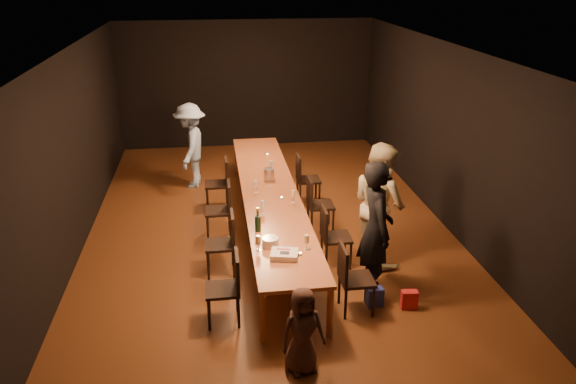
{
  "coord_description": "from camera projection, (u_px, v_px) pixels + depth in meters",
  "views": [
    {
      "loc": [
        -0.87,
        -8.4,
        4.17
      ],
      "look_at": [
        0.2,
        -0.69,
        1.0
      ],
      "focal_mm": 35.0,
      "sensor_mm": 36.0,
      "label": 1
    }
  ],
  "objects": [
    {
      "name": "ground",
      "position": [
        270.0,
        233.0,
        9.39
      ],
      "size": [
        10.0,
        10.0,
        0.0
      ],
      "primitive_type": "plane",
      "color": "#4E2E13",
      "rests_on": "ground"
    },
    {
      "name": "birthday_cake",
      "position": [
        284.0,
        255.0,
        7.04
      ],
      "size": [
        0.39,
        0.34,
        0.08
      ],
      "rotation": [
        0.0,
        0.0,
        -0.22
      ],
      "color": "white",
      "rests_on": "table"
    },
    {
      "name": "gift_bag_red",
      "position": [
        409.0,
        300.0,
        7.29
      ],
      "size": [
        0.22,
        0.13,
        0.25
      ],
      "primitive_type": "cube",
      "rotation": [
        0.0,
        0.0,
        -0.08
      ],
      "color": "red",
      "rests_on": "ground"
    },
    {
      "name": "chair_right_2",
      "position": [
        321.0,
        204.0,
        9.32
      ],
      "size": [
        0.42,
        0.42,
        0.93
      ],
      "primitive_type": null,
      "rotation": [
        0.0,
        0.0,
        -1.57
      ],
      "color": "black",
      "rests_on": "ground"
    },
    {
      "name": "wineglass_3",
      "position": [
        293.0,
        197.0,
        8.63
      ],
      "size": [
        0.06,
        0.06,
        0.21
      ],
      "primitive_type": null,
      "color": "beige",
      "rests_on": "table"
    },
    {
      "name": "chair_right_0",
      "position": [
        357.0,
        279.0,
        7.12
      ],
      "size": [
        0.42,
        0.42,
        0.93
      ],
      "primitive_type": null,
      "rotation": [
        0.0,
        0.0,
        -1.57
      ],
      "color": "black",
      "rests_on": "ground"
    },
    {
      "name": "wineglass_5",
      "position": [
        271.0,
        167.0,
        9.91
      ],
      "size": [
        0.06,
        0.06,
        0.21
      ],
      "primitive_type": null,
      "color": "silver",
      "rests_on": "table"
    },
    {
      "name": "tealight_mid",
      "position": [
        282.0,
        198.0,
        8.8
      ],
      "size": [
        0.05,
        0.05,
        0.03
      ],
      "primitive_type": "cylinder",
      "color": "#B2B7B2",
      "rests_on": "table"
    },
    {
      "name": "champagne_bottle",
      "position": [
        258.0,
        220.0,
        7.68
      ],
      "size": [
        0.11,
        0.11,
        0.35
      ],
      "primitive_type": null,
      "rotation": [
        0.0,
        0.0,
        -0.4
      ],
      "color": "black",
      "rests_on": "table"
    },
    {
      "name": "woman_birthday",
      "position": [
        376.0,
        229.0,
        7.37
      ],
      "size": [
        0.45,
        0.69,
        1.88
      ],
      "primitive_type": "imported",
      "rotation": [
        0.0,
        0.0,
        1.57
      ],
      "color": "black",
      "rests_on": "ground"
    },
    {
      "name": "plate_stack",
      "position": [
        270.0,
        242.0,
        7.31
      ],
      "size": [
        0.23,
        0.23,
        0.12
      ],
      "primitive_type": "cylinder",
      "rotation": [
        0.0,
        0.0,
        -0.09
      ],
      "color": "white",
      "rests_on": "table"
    },
    {
      "name": "ice_bucket",
      "position": [
        269.0,
        174.0,
        9.55
      ],
      "size": [
        0.23,
        0.23,
        0.2
      ],
      "primitive_type": "cylinder",
      "rotation": [
        0.0,
        0.0,
        0.34
      ],
      "color": "#B2B1B6",
      "rests_on": "table"
    },
    {
      "name": "chair_right_3",
      "position": [
        308.0,
        179.0,
        10.43
      ],
      "size": [
        0.42,
        0.42,
        0.93
      ],
      "primitive_type": null,
      "rotation": [
        0.0,
        0.0,
        -1.57
      ],
      "color": "black",
      "rests_on": "ground"
    },
    {
      "name": "chair_left_3",
      "position": [
        216.0,
        184.0,
        10.21
      ],
      "size": [
        0.42,
        0.42,
        0.93
      ],
      "primitive_type": null,
      "rotation": [
        0.0,
        0.0,
        1.57
      ],
      "color": "black",
      "rests_on": "ground"
    },
    {
      "name": "tealight_far",
      "position": [
        267.0,
        155.0,
        10.8
      ],
      "size": [
        0.05,
        0.05,
        0.03
      ],
      "primitive_type": "cylinder",
      "color": "#B2B7B2",
      "rests_on": "table"
    },
    {
      "name": "wineglass_4",
      "position": [
        256.0,
        187.0,
        9.01
      ],
      "size": [
        0.06,
        0.06,
        0.21
      ],
      "primitive_type": null,
      "color": "silver",
      "rests_on": "table"
    },
    {
      "name": "tealight_near",
      "position": [
        300.0,
        254.0,
        7.1
      ],
      "size": [
        0.05,
        0.05,
        0.03
      ],
      "primitive_type": "cylinder",
      "color": "#B2B7B2",
      "rests_on": "table"
    },
    {
      "name": "room_shell",
      "position": [
        269.0,
        111.0,
        8.61
      ],
      "size": [
        6.04,
        10.04,
        3.02
      ],
      "color": "black",
      "rests_on": "ground"
    },
    {
      "name": "chair_left_1",
      "position": [
        220.0,
        244.0,
        8.01
      ],
      "size": [
        0.42,
        0.42,
        0.93
      ],
      "primitive_type": null,
      "rotation": [
        0.0,
        0.0,
        1.57
      ],
      "color": "black",
      "rests_on": "ground"
    },
    {
      "name": "chair_left_0",
      "position": [
        223.0,
        289.0,
        6.91
      ],
      "size": [
        0.42,
        0.42,
        0.93
      ],
      "primitive_type": null,
      "rotation": [
        0.0,
        0.0,
        1.57
      ],
      "color": "black",
      "rests_on": "ground"
    },
    {
      "name": "wineglass_1",
      "position": [
        307.0,
        242.0,
        7.21
      ],
      "size": [
        0.06,
        0.06,
        0.21
      ],
      "primitive_type": null,
      "color": "beige",
      "rests_on": "table"
    },
    {
      "name": "chair_right_1",
      "position": [
        336.0,
        237.0,
        8.22
      ],
      "size": [
        0.42,
        0.42,
        0.93
      ],
      "primitive_type": null,
      "rotation": [
        0.0,
        0.0,
        -1.57
      ],
      "color": "black",
      "rests_on": "ground"
    },
    {
      "name": "woman_tan",
      "position": [
        379.0,
        203.0,
        8.21
      ],
      "size": [
        0.98,
        1.09,
        1.85
      ],
      "primitive_type": "imported",
      "rotation": [
        0.0,
        0.0,
        1.94
      ],
      "color": "beige",
      "rests_on": "ground"
    },
    {
      "name": "wineglass_2",
      "position": [
        263.0,
        207.0,
        8.25
      ],
      "size": [
        0.06,
        0.06,
        0.21
      ],
      "primitive_type": null,
      "color": "silver",
      "rests_on": "table"
    },
    {
      "name": "child",
      "position": [
        303.0,
        331.0,
        6.04
      ],
      "size": [
        0.56,
        0.43,
        1.02
      ],
      "primitive_type": "imported",
      "rotation": [
        0.0,
        0.0,
        0.23
      ],
      "color": "#442D26",
      "rests_on": "ground"
    },
    {
      "name": "table",
      "position": [
        270.0,
        194.0,
        9.13
      ],
      "size": [
        0.9,
        6.0,
        0.75
      ],
      "color": "brown",
      "rests_on": "ground"
    },
    {
      "name": "gift_bag_blue",
      "position": [
        375.0,
        297.0,
        7.34
      ],
      "size": [
        0.22,
        0.15,
        0.26
      ],
      "primitive_type": "cube",
      "rotation": [
        0.0,
        0.0,
        0.07
      ],
      "color": "#273AAD",
      "rests_on": "ground"
    },
    {
      "name": "chair_left_2",
      "position": [
        218.0,
        210.0,
        9.11
      ],
      "size": [
        0.42,
        0.42,
        0.93
      ],
      "primitive_type": null,
      "rotation": [
        0.0,
        0.0,
        1.57
      ],
      "color": "black",
      "rests_on": "ground"
    },
    {
      "name": "man_blue",
      "position": [
        191.0,
        146.0,
        11.06
      ],
      "size": [
        0.79,
        1.17,
        1.69
      ],
      "primitive_type": "imported",
      "rotation": [
        0.0,
        0.0,
        -1.72
      ],
      "color": "#8CAFD8",
      "rests_on": "ground"
    },
    {
      "name": "wineglass_0",
      "position": [
        258.0,
        243.0,
        7.19
      ],
      "size": [
        0.06,
        0.06,
        0.21
      ],
      "primitive_type": null,
      "color": "beige",
      "rests_on": "table"
    }
  ]
}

